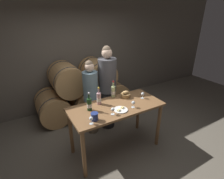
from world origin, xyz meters
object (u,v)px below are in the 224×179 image
object	(u,v)px
person_left	(91,98)
wine_glass_left	(113,110)
person_right	(107,89)
bread_basket	(125,95)
wine_bottle_red	(89,104)
wine_glass_right	(143,94)
wine_glass_far_left	(91,119)
wine_glass_center	(133,103)
wine_bottle_white	(113,92)
cheese_plate	(121,110)
wine_bottle_rose	(99,98)
tasting_table	(116,112)
blue_crock	(95,116)

from	to	relation	value
person_left	wine_glass_left	xyz separation A→B (m)	(-0.03, -0.94, 0.20)
person_right	wine_glass_left	distance (m)	1.03
bread_basket	wine_glass_left	bearing A→B (deg)	-141.81
wine_bottle_red	wine_glass_right	size ratio (longest dim) A/B	2.66
wine_glass_far_left	wine_glass_right	world-z (taller)	same
wine_glass_far_left	wine_glass_center	bearing A→B (deg)	6.02
wine_bottle_white	wine_glass_center	world-z (taller)	wine_bottle_white
bread_basket	cheese_plate	bearing A→B (deg)	-133.28
wine_bottle_rose	wine_glass_left	size ratio (longest dim) A/B	2.66
cheese_plate	wine_glass_right	distance (m)	0.62
wine_bottle_white	wine_glass_center	distance (m)	0.53
person_left	wine_bottle_red	distance (m)	0.73
wine_bottle_red	wine_glass_left	distance (m)	0.40
tasting_table	blue_crock	size ratio (longest dim) A/B	13.37
wine_bottle_red	wine_glass_right	bearing A→B (deg)	-5.03
bread_basket	wine_bottle_red	bearing A→B (deg)	-172.59
person_left	blue_crock	world-z (taller)	person_left
wine_bottle_red	wine_glass_right	xyz separation A→B (m)	(1.03, -0.09, -0.02)
wine_bottle_red	wine_glass_far_left	distance (m)	0.39
wine_glass_far_left	wine_glass_left	world-z (taller)	same
wine_glass_center	cheese_plate	bearing A→B (deg)	173.52
wine_bottle_red	cheese_plate	xyz separation A→B (m)	(0.44, -0.26, -0.10)
person_left	wine_glass_left	distance (m)	0.96
wine_glass_far_left	wine_bottle_red	bearing A→B (deg)	70.10
tasting_table	bread_basket	distance (m)	0.42
person_right	wine_glass_left	xyz separation A→B (m)	(-0.41, -0.93, 0.09)
person_left	wine_glass_left	bearing A→B (deg)	-92.02
bread_basket	cheese_plate	distance (m)	0.50
wine_glass_left	wine_glass_right	size ratio (longest dim) A/B	1.00
cheese_plate	wine_glass_center	world-z (taller)	wine_glass_center
wine_bottle_white	bread_basket	world-z (taller)	wine_bottle_white
wine_bottle_red	blue_crock	bearing A→B (deg)	-99.59
blue_crock	wine_glass_right	distance (m)	1.11
person_right	bread_basket	distance (m)	0.54
wine_bottle_red	bread_basket	xyz separation A→B (m)	(0.78, 0.10, -0.06)
tasting_table	wine_glass_left	world-z (taller)	wine_glass_left
person_right	wine_glass_right	bearing A→B (deg)	-63.83
bread_basket	wine_bottle_white	bearing A→B (deg)	145.21
blue_crock	wine_glass_center	distance (m)	0.73
wine_glass_right	wine_bottle_red	bearing A→B (deg)	174.97
person_left	wine_glass_center	xyz separation A→B (m)	(0.38, -0.91, 0.20)
wine_glass_far_left	wine_glass_left	size ratio (longest dim) A/B	1.00
person_left	wine_glass_far_left	bearing A→B (deg)	-113.30
tasting_table	wine_bottle_rose	world-z (taller)	wine_bottle_rose
wine_bottle_white	person_left	bearing A→B (deg)	126.46
wine_bottle_white	wine_glass_left	xyz separation A→B (m)	(-0.33, -0.54, -0.03)
wine_bottle_rose	bread_basket	bearing A→B (deg)	-1.34
wine_glass_right	bread_basket	bearing A→B (deg)	142.67
wine_glass_right	wine_glass_center	bearing A→B (deg)	-151.52
tasting_table	person_right	world-z (taller)	person_right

